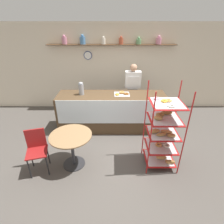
{
  "coord_description": "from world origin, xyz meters",
  "views": [
    {
      "loc": [
        0.01,
        -3.17,
        2.67
      ],
      "look_at": [
        0.0,
        0.38,
        0.84
      ],
      "focal_mm": 28.0,
      "sensor_mm": 36.0,
      "label": 1
    }
  ],
  "objects_px": {
    "cafe_table": "(72,142)",
    "cafe_chair": "(37,146)",
    "coffee_carafe": "(82,89)",
    "pastry_rack": "(163,133)",
    "donut_tray_counter": "(123,94)",
    "person_worker": "(133,90)"
  },
  "relations": [
    {
      "from": "pastry_rack",
      "to": "person_worker",
      "type": "bearing_deg",
      "value": 100.83
    },
    {
      "from": "person_worker",
      "to": "cafe_chair",
      "type": "relative_size",
      "value": 1.89
    },
    {
      "from": "cafe_chair",
      "to": "donut_tray_counter",
      "type": "relative_size",
      "value": 2.21
    },
    {
      "from": "cafe_chair",
      "to": "coffee_carafe",
      "type": "height_order",
      "value": "coffee_carafe"
    },
    {
      "from": "person_worker",
      "to": "donut_tray_counter",
      "type": "distance_m",
      "value": 0.69
    },
    {
      "from": "cafe_table",
      "to": "donut_tray_counter",
      "type": "height_order",
      "value": "donut_tray_counter"
    },
    {
      "from": "cafe_chair",
      "to": "pastry_rack",
      "type": "bearing_deg",
      "value": -12.4
    },
    {
      "from": "pastry_rack",
      "to": "donut_tray_counter",
      "type": "xyz_separation_m",
      "value": [
        -0.73,
        1.44,
        0.25
      ]
    },
    {
      "from": "person_worker",
      "to": "donut_tray_counter",
      "type": "relative_size",
      "value": 4.17
    },
    {
      "from": "person_worker",
      "to": "cafe_table",
      "type": "distance_m",
      "value": 2.53
    },
    {
      "from": "pastry_rack",
      "to": "donut_tray_counter",
      "type": "height_order",
      "value": "pastry_rack"
    },
    {
      "from": "cafe_chair",
      "to": "coffee_carafe",
      "type": "xyz_separation_m",
      "value": [
        0.66,
        1.57,
        0.62
      ]
    },
    {
      "from": "pastry_rack",
      "to": "cafe_table",
      "type": "height_order",
      "value": "pastry_rack"
    },
    {
      "from": "donut_tray_counter",
      "to": "coffee_carafe",
      "type": "bearing_deg",
      "value": -179.63
    },
    {
      "from": "person_worker",
      "to": "cafe_table",
      "type": "xyz_separation_m",
      "value": [
        -1.4,
        -2.08,
        -0.34
      ]
    },
    {
      "from": "pastry_rack",
      "to": "person_worker",
      "type": "relative_size",
      "value": 1.04
    },
    {
      "from": "cafe_table",
      "to": "coffee_carafe",
      "type": "xyz_separation_m",
      "value": [
        0.01,
        1.48,
        0.59
      ]
    },
    {
      "from": "cafe_chair",
      "to": "donut_tray_counter",
      "type": "height_order",
      "value": "donut_tray_counter"
    },
    {
      "from": "person_worker",
      "to": "donut_tray_counter",
      "type": "xyz_separation_m",
      "value": [
        -0.34,
        -0.6,
        0.12
      ]
    },
    {
      "from": "pastry_rack",
      "to": "person_worker",
      "type": "height_order",
      "value": "pastry_rack"
    },
    {
      "from": "cafe_table",
      "to": "cafe_chair",
      "type": "distance_m",
      "value": 0.67
    },
    {
      "from": "cafe_table",
      "to": "pastry_rack",
      "type": "bearing_deg",
      "value": 1.23
    }
  ]
}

